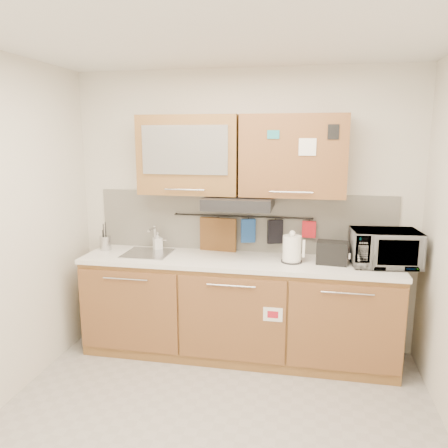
% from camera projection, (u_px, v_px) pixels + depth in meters
% --- Properties ---
extents(floor, '(3.20, 3.20, 0.00)m').
position_uv_depth(floor, '(208.00, 438.00, 2.93)').
color(floor, '#9E9993').
rests_on(floor, ground).
extents(ceiling, '(3.20, 3.20, 0.00)m').
position_uv_depth(ceiling, '(205.00, 25.00, 2.42)').
color(ceiling, white).
rests_on(ceiling, wall_back).
extents(wall_back, '(3.20, 0.00, 3.20)m').
position_uv_depth(wall_back, '(243.00, 211.00, 4.12)').
color(wall_back, silver).
rests_on(wall_back, ground).
extents(base_cabinet, '(2.80, 0.64, 0.88)m').
position_uv_depth(base_cabinet, '(237.00, 313.00, 4.00)').
color(base_cabinet, '#946134').
rests_on(base_cabinet, floor).
extents(countertop, '(2.82, 0.62, 0.04)m').
position_uv_depth(countertop, '(237.00, 261.00, 3.90)').
color(countertop, white).
rests_on(countertop, base_cabinet).
extents(backsplash, '(2.80, 0.02, 0.56)m').
position_uv_depth(backsplash, '(243.00, 222.00, 4.13)').
color(backsplash, silver).
rests_on(backsplash, countertop).
extents(upper_cabinets, '(1.82, 0.37, 0.70)m').
position_uv_depth(upper_cabinets, '(240.00, 155.00, 3.85)').
color(upper_cabinets, '#946134').
rests_on(upper_cabinets, wall_back).
extents(range_hood, '(0.60, 0.46, 0.10)m').
position_uv_depth(range_hood, '(239.00, 203.00, 3.86)').
color(range_hood, black).
rests_on(range_hood, upper_cabinets).
extents(sink, '(0.42, 0.40, 0.26)m').
position_uv_depth(sink, '(148.00, 253.00, 4.07)').
color(sink, silver).
rests_on(sink, countertop).
extents(utensil_rail, '(1.30, 0.02, 0.02)m').
position_uv_depth(utensil_rail, '(242.00, 216.00, 4.08)').
color(utensil_rail, black).
rests_on(utensil_rail, backsplash).
extents(utensil_crock, '(0.14, 0.14, 0.27)m').
position_uv_depth(utensil_crock, '(105.00, 243.00, 4.20)').
color(utensil_crock, '#B4B3B8').
rests_on(utensil_crock, countertop).
extents(kettle, '(0.20, 0.18, 0.28)m').
position_uv_depth(kettle, '(292.00, 250.00, 3.78)').
color(kettle, white).
rests_on(kettle, countertop).
extents(toaster, '(0.27, 0.18, 0.20)m').
position_uv_depth(toaster, '(332.00, 253.00, 3.73)').
color(toaster, black).
rests_on(toaster, countertop).
extents(microwave, '(0.58, 0.42, 0.30)m').
position_uv_depth(microwave, '(385.00, 248.00, 3.67)').
color(microwave, '#999999').
rests_on(microwave, countertop).
extents(soap_bottle, '(0.11, 0.11, 0.17)m').
position_uv_depth(soap_bottle, '(158.00, 241.00, 4.20)').
color(soap_bottle, '#999999').
rests_on(soap_bottle, countertop).
extents(cutting_board, '(0.36, 0.06, 0.44)m').
position_uv_depth(cutting_board, '(218.00, 241.00, 4.16)').
color(cutting_board, brown).
rests_on(cutting_board, utensil_rail).
extents(oven_mitt, '(0.14, 0.07, 0.22)m').
position_uv_depth(oven_mitt, '(248.00, 231.00, 4.08)').
color(oven_mitt, '#214C98').
rests_on(oven_mitt, utensil_rail).
extents(dark_pouch, '(0.14, 0.09, 0.22)m').
position_uv_depth(dark_pouch, '(275.00, 232.00, 4.03)').
color(dark_pouch, black).
rests_on(dark_pouch, utensil_rail).
extents(pot_holder, '(0.13, 0.03, 0.15)m').
position_uv_depth(pot_holder, '(309.00, 229.00, 3.97)').
color(pot_holder, red).
rests_on(pot_holder, utensil_rail).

